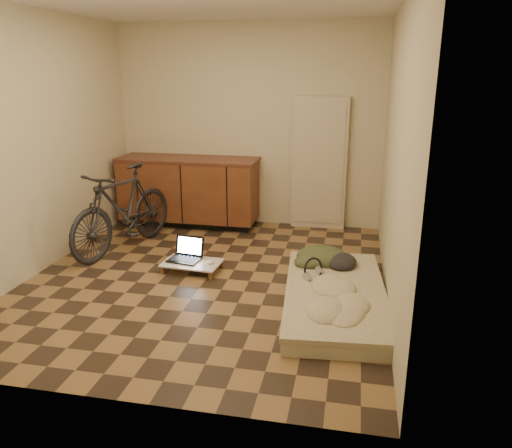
% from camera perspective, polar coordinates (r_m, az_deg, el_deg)
% --- Properties ---
extents(room_shell, '(3.50, 4.00, 2.60)m').
position_cam_1_polar(room_shell, '(4.75, -6.06, 8.45)').
color(room_shell, brown).
rests_on(room_shell, ground).
extents(cabinets, '(1.84, 0.62, 0.91)m').
position_cam_1_polar(cabinets, '(6.73, -7.65, 3.78)').
color(cabinets, black).
rests_on(cabinets, ground).
extents(appliance_panel, '(0.70, 0.10, 1.70)m').
position_cam_1_polar(appliance_panel, '(6.54, 7.26, 6.83)').
color(appliance_panel, '#C1B398').
rests_on(appliance_panel, ground).
extents(bicycle, '(0.93, 1.74, 1.08)m').
position_cam_1_polar(bicycle, '(5.89, -15.04, 2.11)').
color(bicycle, black).
rests_on(bicycle, ground).
extents(futon, '(1.03, 1.90, 0.16)m').
position_cam_1_polar(futon, '(4.55, 9.03, -8.20)').
color(futon, '#BAB395').
rests_on(futon, ground).
extents(clothing_pile, '(0.58, 0.50, 0.22)m').
position_cam_1_polar(clothing_pile, '(5.06, 8.09, -3.18)').
color(clothing_pile, '#353E24').
rests_on(clothing_pile, futon).
extents(headphones, '(0.34, 0.34, 0.17)m').
position_cam_1_polar(headphones, '(4.70, 6.58, -5.07)').
color(headphones, black).
rests_on(headphones, futon).
extents(lap_desk, '(0.62, 0.42, 0.10)m').
position_cam_1_polar(lap_desk, '(5.26, -7.31, -4.46)').
color(lap_desk, brown).
rests_on(lap_desk, ground).
extents(laptop, '(0.36, 0.33, 0.22)m').
position_cam_1_polar(laptop, '(5.33, -7.98, -3.48)').
color(laptop, black).
rests_on(laptop, lap_desk).
extents(mouse, '(0.09, 0.11, 0.03)m').
position_cam_1_polar(mouse, '(5.18, -5.23, -4.37)').
color(mouse, white).
rests_on(mouse, lap_desk).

